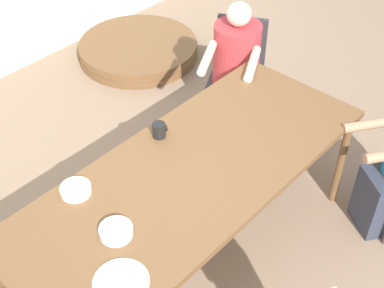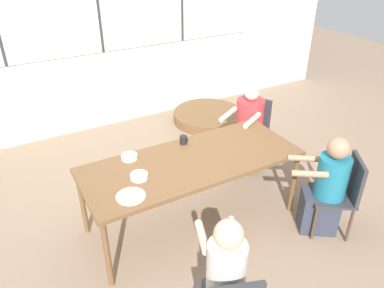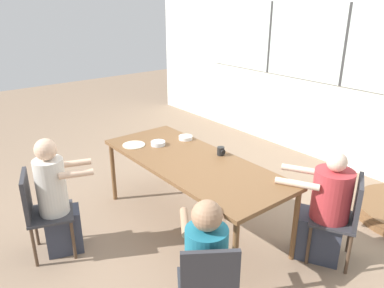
{
  "view_description": "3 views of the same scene",
  "coord_description": "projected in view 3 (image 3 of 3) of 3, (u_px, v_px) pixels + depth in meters",
  "views": [
    {
      "loc": [
        -1.52,
        -1.38,
        2.75
      ],
      "look_at": [
        0.0,
        0.0,
        0.95
      ],
      "focal_mm": 50.0,
      "sensor_mm": 36.0,
      "label": 1
    },
    {
      "loc": [
        -1.51,
        -2.68,
        2.73
      ],
      "look_at": [
        0.0,
        0.0,
        0.95
      ],
      "focal_mm": 35.0,
      "sensor_mm": 36.0,
      "label": 2
    },
    {
      "loc": [
        2.72,
        -2.17,
        2.31
      ],
      "look_at": [
        0.0,
        0.0,
        0.95
      ],
      "focal_mm": 35.0,
      "sensor_mm": 36.0,
      "label": 3
    }
  ],
  "objects": [
    {
      "name": "ground_plane",
      "position": [
        192.0,
        225.0,
        4.08
      ],
      "size": [
        16.0,
        16.0,
        0.0
      ],
      "primitive_type": "plane",
      "color": "#8C725B"
    },
    {
      "name": "wall_back_with_windows",
      "position": [
        344.0,
        67.0,
        5.11
      ],
      "size": [
        8.4,
        0.08,
        2.8
      ],
      "color": "silver",
      "rests_on": "ground_plane"
    },
    {
      "name": "dining_table",
      "position": [
        192.0,
        165.0,
        3.82
      ],
      "size": [
        2.16,
        0.87,
        0.77
      ],
      "color": "brown",
      "rests_on": "ground_plane"
    },
    {
      "name": "chair_for_woman_green_shirt",
      "position": [
        39.0,
        208.0,
        3.44
      ],
      "size": [
        0.51,
        0.51,
        0.86
      ],
      "rotation": [
        0.0,
        0.0,
        -0.34
      ],
      "color": "#333338",
      "rests_on": "ground_plane"
    },
    {
      "name": "chair_for_man_blue_shirt",
      "position": [
        345.0,
        213.0,
        3.35
      ],
      "size": [
        0.54,
        0.54,
        0.86
      ],
      "rotation": [
        0.0,
        0.0,
        -4.22
      ],
      "color": "#333338",
      "rests_on": "ground_plane"
    },
    {
      "name": "chair_for_man_teal_shirt",
      "position": [
        208.0,
        286.0,
        2.51
      ],
      "size": [
        0.56,
        0.56,
        0.86
      ],
      "rotation": [
        0.0,
        0.0,
        0.97
      ],
      "color": "#333338",
      "rests_on": "ground_plane"
    },
    {
      "name": "person_woman_green_shirt",
      "position": [
        57.0,
        202.0,
        3.48
      ],
      "size": [
        0.42,
        0.55,
        1.17
      ],
      "rotation": [
        0.0,
        0.0,
        -0.34
      ],
      "color": "#333847",
      "rests_on": "ground_plane"
    },
    {
      "name": "person_man_blue_shirt",
      "position": [
        324.0,
        212.0,
        3.43
      ],
      "size": [
        0.71,
        0.6,
        1.08
      ],
      "rotation": [
        0.0,
        0.0,
        -4.22
      ],
      "color": "#333847",
      "rests_on": "ground_plane"
    },
    {
      "name": "person_man_teal_shirt",
      "position": [
        205.0,
        271.0,
        2.67
      ],
      "size": [
        0.61,
        0.55,
        1.08
      ],
      "rotation": [
        0.0,
        0.0,
        0.97
      ],
      "color": "#333847",
      "rests_on": "ground_plane"
    },
    {
      "name": "coffee_mug",
      "position": [
        221.0,
        151.0,
        3.91
      ],
      "size": [
        0.08,
        0.08,
        0.09
      ],
      "color": "black",
      "rests_on": "dining_table"
    },
    {
      "name": "bowl_white_shallow",
      "position": [
        158.0,
        143.0,
        4.19
      ],
      "size": [
        0.16,
        0.16,
        0.04
      ],
      "color": "silver",
      "rests_on": "dining_table"
    },
    {
      "name": "bowl_cereal",
      "position": [
        186.0,
        138.0,
        4.36
      ],
      "size": [
        0.16,
        0.16,
        0.04
      ],
      "color": "white",
      "rests_on": "dining_table"
    },
    {
      "name": "plate_tortillas",
      "position": [
        134.0,
        145.0,
        4.19
      ],
      "size": [
        0.25,
        0.25,
        0.01
      ],
      "color": "beige",
      "rests_on": "dining_table"
    }
  ]
}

